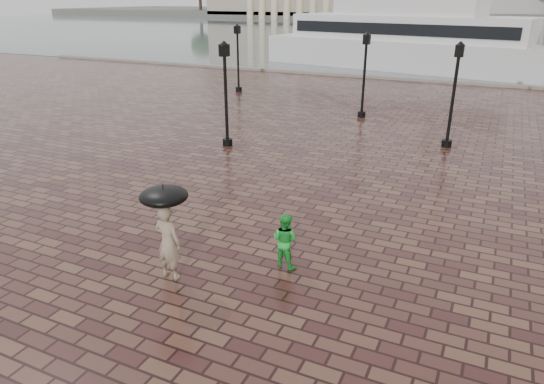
% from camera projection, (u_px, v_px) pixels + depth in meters
% --- Properties ---
extents(ground, '(300.00, 300.00, 0.00)m').
position_uv_depth(ground, '(237.00, 288.00, 11.18)').
color(ground, '#331817').
rests_on(ground, ground).
extents(harbour_water, '(240.00, 240.00, 0.00)m').
position_uv_depth(harbour_water, '(481.00, 33.00, 88.41)').
color(harbour_water, '#454E53').
rests_on(harbour_water, ground).
extents(quay_edge, '(80.00, 0.60, 0.30)m').
position_uv_depth(quay_edge, '(434.00, 82.00, 38.04)').
color(quay_edge, slate).
rests_on(quay_edge, ground).
extents(far_shore, '(300.00, 60.00, 2.00)m').
position_uv_depth(far_shore, '(495.00, 15.00, 145.12)').
color(far_shore, '#4C4C47').
rests_on(far_shore, ground).
extents(street_lamps, '(21.44, 14.44, 4.40)m').
position_uv_depth(street_lamps, '(370.00, 76.00, 25.71)').
color(street_lamps, black).
rests_on(street_lamps, ground).
extents(adult_pedestrian, '(0.69, 0.47, 1.86)m').
position_uv_depth(adult_pedestrian, '(168.00, 242.00, 11.30)').
color(adult_pedestrian, gray).
rests_on(adult_pedestrian, ground).
extents(child_pedestrian, '(0.77, 0.64, 1.40)m').
position_uv_depth(child_pedestrian, '(285.00, 240.00, 11.87)').
color(child_pedestrian, green).
rests_on(child_pedestrian, ground).
extents(ferry_near, '(27.23, 11.12, 8.70)m').
position_uv_depth(ferry_near, '(406.00, 39.00, 44.42)').
color(ferry_near, silver).
rests_on(ferry_near, ground).
extents(umbrella, '(1.10, 1.10, 1.19)m').
position_uv_depth(umbrella, '(164.00, 196.00, 10.86)').
color(umbrella, black).
rests_on(umbrella, ground).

